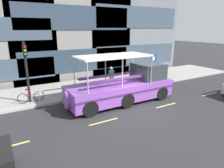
# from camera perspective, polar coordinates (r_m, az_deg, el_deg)

# --- Properties ---
(ground_plane) EXTENTS (120.00, 120.00, 0.00)m
(ground_plane) POSITION_cam_1_polar(r_m,az_deg,el_deg) (13.21, 4.80, -6.73)
(ground_plane) COLOR #2B2B2D
(sidewalk) EXTENTS (32.00, 4.80, 0.18)m
(sidewalk) POSITION_cam_1_polar(r_m,az_deg,el_deg) (17.79, -5.59, -0.47)
(sidewalk) COLOR #99968E
(sidewalk) RESTS_ON ground_plane
(curb_edge) EXTENTS (32.00, 0.18, 0.18)m
(curb_edge) POSITION_cam_1_polar(r_m,az_deg,el_deg) (15.66, -1.74, -2.68)
(curb_edge) COLOR #B2ADA3
(curb_edge) RESTS_ON ground_plane
(lane_centreline) EXTENTS (25.80, 0.12, 0.01)m
(lane_centreline) POSITION_cam_1_polar(r_m,az_deg,el_deg) (12.47, 7.49, -8.22)
(lane_centreline) COLOR #DBD64C
(lane_centreline) RESTS_ON ground_plane
(curb_guardrail) EXTENTS (11.53, 0.09, 0.80)m
(curb_guardrail) POSITION_cam_1_polar(r_m,az_deg,el_deg) (16.11, 0.05, 0.25)
(curb_guardrail) COLOR #9EA0A8
(curb_guardrail) RESTS_ON sidewalk
(traffic_light_pole) EXTENTS (0.24, 0.46, 4.06)m
(traffic_light_pole) POSITION_cam_1_polar(r_m,az_deg,el_deg) (14.04, -23.49, 4.62)
(traffic_light_pole) COLOR black
(traffic_light_pole) RESTS_ON sidewalk
(parking_sign) EXTENTS (0.60, 0.12, 2.57)m
(parking_sign) POSITION_cam_1_polar(r_m,az_deg,el_deg) (18.75, 11.80, 5.87)
(parking_sign) COLOR #4C4F54
(parking_sign) RESTS_ON sidewalk
(leaned_bicycle) EXTENTS (1.74, 0.46, 0.96)m
(leaned_bicycle) POSITION_cam_1_polar(r_m,az_deg,el_deg) (14.53, -22.32, -3.44)
(leaned_bicycle) COLOR black
(leaned_bicycle) RESTS_ON sidewalk
(duck_tour_boat) EXTENTS (9.43, 2.57, 3.35)m
(duck_tour_boat) POSITION_cam_1_polar(r_m,az_deg,el_deg) (14.06, 4.30, -0.61)
(duck_tour_boat) COLOR purple
(duck_tour_boat) RESTS_ON ground_plane
(pedestrian_near_bow) EXTENTS (0.23, 0.49, 1.71)m
(pedestrian_near_bow) POSITION_cam_1_polar(r_m,az_deg,el_deg) (18.78, 5.90, 3.93)
(pedestrian_near_bow) COLOR #47423D
(pedestrian_near_bow) RESTS_ON sidewalk
(pedestrian_mid_left) EXTENTS (0.44, 0.33, 1.74)m
(pedestrian_mid_left) POSITION_cam_1_polar(r_m,az_deg,el_deg) (16.80, -0.24, 2.66)
(pedestrian_mid_left) COLOR black
(pedestrian_mid_left) RESTS_ON sidewalk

